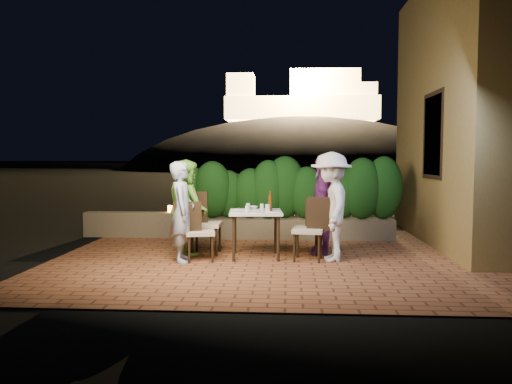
# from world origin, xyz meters

# --- Properties ---
(ground) EXTENTS (400.00, 400.00, 0.00)m
(ground) POSITION_xyz_m (0.00, 0.00, -0.02)
(ground) COLOR black
(ground) RESTS_ON ground
(terrace_floor) EXTENTS (7.00, 6.00, 0.15)m
(terrace_floor) POSITION_xyz_m (0.00, 0.50, -0.07)
(terrace_floor) COLOR brown
(terrace_floor) RESTS_ON ground
(building_wall) EXTENTS (1.60, 5.00, 5.00)m
(building_wall) POSITION_xyz_m (3.60, 2.00, 2.50)
(building_wall) COLOR olive
(building_wall) RESTS_ON ground
(window_pane) EXTENTS (0.08, 1.00, 1.40)m
(window_pane) POSITION_xyz_m (2.82, 1.50, 2.00)
(window_pane) COLOR black
(window_pane) RESTS_ON building_wall
(window_frame) EXTENTS (0.06, 1.15, 1.55)m
(window_frame) POSITION_xyz_m (2.81, 1.50, 2.00)
(window_frame) COLOR black
(window_frame) RESTS_ON building_wall
(planter) EXTENTS (4.20, 0.55, 0.40)m
(planter) POSITION_xyz_m (0.20, 2.30, 0.20)
(planter) COLOR brown
(planter) RESTS_ON ground
(hedge) EXTENTS (4.00, 0.70, 1.10)m
(hedge) POSITION_xyz_m (0.20, 2.30, 0.95)
(hedge) COLOR #133F11
(hedge) RESTS_ON planter
(parapet) EXTENTS (2.20, 0.30, 0.50)m
(parapet) POSITION_xyz_m (-2.80, 2.30, 0.25)
(parapet) COLOR brown
(parapet) RESTS_ON ground
(hill) EXTENTS (52.00, 40.00, 22.00)m
(hill) POSITION_xyz_m (2.00, 60.00, -4.00)
(hill) COLOR black
(hill) RESTS_ON ground
(fortress) EXTENTS (26.00, 8.00, 8.00)m
(fortress) POSITION_xyz_m (2.00, 60.00, 10.50)
(fortress) COLOR #FFCC7A
(fortress) RESTS_ON hill
(dining_table) EXTENTS (0.90, 0.90, 0.75)m
(dining_table) POSITION_xyz_m (-0.30, 0.37, 0.38)
(dining_table) COLOR white
(dining_table) RESTS_ON ground
(plate_nw) EXTENTS (0.25, 0.25, 0.01)m
(plate_nw) POSITION_xyz_m (-0.53, 0.13, 0.76)
(plate_nw) COLOR white
(plate_nw) RESTS_ON dining_table
(plate_sw) EXTENTS (0.24, 0.24, 0.01)m
(plate_sw) POSITION_xyz_m (-0.60, 0.58, 0.76)
(plate_sw) COLOR white
(plate_sw) RESTS_ON dining_table
(plate_ne) EXTENTS (0.20, 0.20, 0.01)m
(plate_ne) POSITION_xyz_m (0.02, 0.22, 0.76)
(plate_ne) COLOR white
(plate_ne) RESTS_ON dining_table
(plate_se) EXTENTS (0.20, 0.20, 0.01)m
(plate_se) POSITION_xyz_m (-0.02, 0.60, 0.76)
(plate_se) COLOR white
(plate_se) RESTS_ON dining_table
(plate_centre) EXTENTS (0.20, 0.20, 0.01)m
(plate_centre) POSITION_xyz_m (-0.31, 0.41, 0.76)
(plate_centre) COLOR white
(plate_centre) RESTS_ON dining_table
(plate_front) EXTENTS (0.21, 0.21, 0.01)m
(plate_front) POSITION_xyz_m (-0.25, 0.08, 0.76)
(plate_front) COLOR white
(plate_front) RESTS_ON dining_table
(glass_nw) EXTENTS (0.06, 0.06, 0.10)m
(glass_nw) POSITION_xyz_m (-0.42, 0.20, 0.80)
(glass_nw) COLOR silver
(glass_nw) RESTS_ON dining_table
(glass_sw) EXTENTS (0.06, 0.06, 0.11)m
(glass_sw) POSITION_xyz_m (-0.43, 0.53, 0.81)
(glass_sw) COLOR silver
(glass_sw) RESTS_ON dining_table
(glass_ne) EXTENTS (0.07, 0.07, 0.12)m
(glass_ne) POSITION_xyz_m (-0.10, 0.26, 0.81)
(glass_ne) COLOR silver
(glass_ne) RESTS_ON dining_table
(glass_se) EXTENTS (0.06, 0.06, 0.11)m
(glass_se) POSITION_xyz_m (-0.20, 0.49, 0.80)
(glass_se) COLOR silver
(glass_se) RESTS_ON dining_table
(beer_bottle) EXTENTS (0.06, 0.06, 0.33)m
(beer_bottle) POSITION_xyz_m (-0.06, 0.43, 0.91)
(beer_bottle) COLOR #4B290C
(beer_bottle) RESTS_ON dining_table
(bowl) EXTENTS (0.25, 0.25, 0.05)m
(bowl) POSITION_xyz_m (-0.38, 0.70, 0.77)
(bowl) COLOR white
(bowl) RESTS_ON dining_table
(chair_left_front) EXTENTS (0.51, 0.51, 0.93)m
(chair_left_front) POSITION_xyz_m (-1.14, 0.04, 0.46)
(chair_left_front) COLOR black
(chair_left_front) RESTS_ON ground
(chair_left_back) EXTENTS (0.48, 0.48, 1.04)m
(chair_left_back) POSITION_xyz_m (-1.14, 0.59, 0.52)
(chair_left_back) COLOR black
(chair_left_back) RESTS_ON ground
(chair_right_front) EXTENTS (0.52, 0.52, 1.00)m
(chair_right_front) POSITION_xyz_m (0.54, 0.18, 0.50)
(chair_right_front) COLOR black
(chair_right_front) RESTS_ON ground
(chair_right_back) EXTENTS (0.47, 0.47, 0.91)m
(chair_right_back) POSITION_xyz_m (0.53, 0.70, 0.45)
(chair_right_back) COLOR black
(chair_right_back) RESTS_ON ground
(diner_blue) EXTENTS (0.44, 0.61, 1.55)m
(diner_blue) POSITION_xyz_m (-1.41, -0.04, 0.78)
(diner_blue) COLOR #A0B4CE
(diner_blue) RESTS_ON ground
(diner_green) EXTENTS (0.86, 0.94, 1.58)m
(diner_green) POSITION_xyz_m (-1.43, 0.54, 0.79)
(diner_green) COLOR #7AD642
(diner_green) RESTS_ON ground
(diner_white) EXTENTS (0.66, 1.11, 1.70)m
(diner_white) POSITION_xyz_m (0.89, 0.18, 0.85)
(diner_white) COLOR silver
(diner_white) RESTS_ON ground
(diner_purple) EXTENTS (0.52, 1.01, 1.66)m
(diner_purple) POSITION_xyz_m (0.81, 0.73, 0.83)
(diner_purple) COLOR #722A7E
(diner_purple) RESTS_ON ground
(parapet_lamp) EXTENTS (0.10, 0.10, 0.14)m
(parapet_lamp) POSITION_xyz_m (-2.15, 2.30, 0.57)
(parapet_lamp) COLOR orange
(parapet_lamp) RESTS_ON parapet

